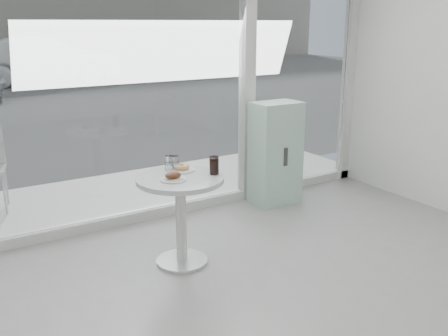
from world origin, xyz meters
TOP-DOWN VIEW (x-y plane):
  - storefront at (0.07, 3.00)m, footprint 5.00×0.14m
  - main_table at (-0.50, 1.90)m, footprint 0.72×0.72m
  - patio_deck at (0.00, 3.80)m, footprint 5.60×1.60m
  - mint_cabinet at (1.10, 2.71)m, footprint 0.53×0.37m
  - car_silver at (1.54, 15.89)m, footprint 4.86×2.04m
  - plate_fritter at (-0.58, 1.85)m, footprint 0.22×0.22m
  - plate_donut at (-0.41, 2.05)m, footprint 0.23×0.23m
  - water_tumbler_a at (-0.48, 2.13)m, footprint 0.08×0.08m
  - water_tumbler_b at (-0.43, 2.12)m, footprint 0.07×0.07m
  - cola_glass at (-0.22, 1.82)m, footprint 0.08×0.08m

SIDE VIEW (x-z plane):
  - patio_deck at x=0.00m, z-range 0.00..0.05m
  - main_table at x=-0.50m, z-range 0.17..0.94m
  - mint_cabinet at x=1.10m, z-range 0.00..1.15m
  - car_silver at x=1.54m, z-range 0.00..1.56m
  - plate_donut at x=-0.41m, z-range 0.76..0.82m
  - plate_fritter at x=-0.58m, z-range 0.76..0.83m
  - water_tumbler_b at x=-0.43m, z-range 0.76..0.88m
  - water_tumbler_a at x=-0.48m, z-range 0.76..0.89m
  - cola_glass at x=-0.22m, z-range 0.77..0.92m
  - storefront at x=0.07m, z-range 0.21..3.21m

